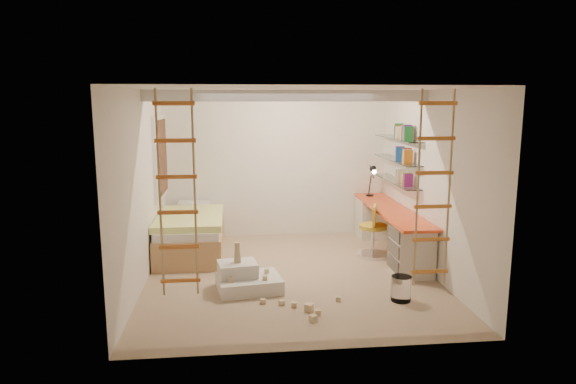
{
  "coord_description": "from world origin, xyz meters",
  "views": [
    {
      "loc": [
        -0.77,
        -6.96,
        2.46
      ],
      "look_at": [
        0.0,
        0.3,
        1.15
      ],
      "focal_mm": 32.0,
      "sensor_mm": 36.0,
      "label": 1
    }
  ],
  "objects": [
    {
      "name": "waste_bin",
      "position": [
        1.27,
        -1.09,
        0.16
      ],
      "size": [
        0.25,
        0.25,
        0.31
      ],
      "primitive_type": "cylinder",
      "color": "white",
      "rests_on": "floor"
    },
    {
      "name": "task_lamp",
      "position": [
        1.67,
        1.82,
        1.14
      ],
      "size": [
        0.14,
        0.36,
        0.57
      ],
      "color": "black",
      "rests_on": "desk"
    },
    {
      "name": "desk",
      "position": [
        1.72,
        0.86,
        0.4
      ],
      "size": [
        0.56,
        2.8,
        0.75
      ],
      "color": "#F24A1C",
      "rests_on": "floor"
    },
    {
      "name": "rope_ladder_left",
      "position": [
        -1.35,
        -1.75,
        1.52
      ],
      "size": [
        0.41,
        0.04,
        2.13
      ],
      "primitive_type": null,
      "color": "#C66121",
      "rests_on": "ceiling"
    },
    {
      "name": "books",
      "position": [
        1.87,
        1.13,
        1.65
      ],
      "size": [
        0.14,
        0.7,
        0.92
      ],
      "color": "#8C1E7F",
      "rests_on": "shelves"
    },
    {
      "name": "window_blind",
      "position": [
        -1.93,
        1.5,
        1.55
      ],
      "size": [
        0.02,
        1.0,
        1.2
      ],
      "primitive_type": "cube",
      "color": "#4C2D1E",
      "rests_on": "window_frame"
    },
    {
      "name": "floor",
      "position": [
        0.0,
        0.0,
        0.0
      ],
      "size": [
        4.5,
        4.5,
        0.0
      ],
      "primitive_type": "plane",
      "color": "tan",
      "rests_on": "ground"
    },
    {
      "name": "bed",
      "position": [
        -1.48,
        1.23,
        0.33
      ],
      "size": [
        1.02,
        2.0,
        0.69
      ],
      "color": "#AD7F51",
      "rests_on": "floor"
    },
    {
      "name": "swivel_chair",
      "position": [
        1.4,
        0.72,
        0.31
      ],
      "size": [
        0.63,
        0.63,
        0.85
      ],
      "color": "#B79323",
      "rests_on": "floor"
    },
    {
      "name": "shelves",
      "position": [
        1.87,
        1.13,
        1.5
      ],
      "size": [
        0.25,
        1.8,
        0.71
      ],
      "color": "white",
      "rests_on": "wall_right"
    },
    {
      "name": "window_frame",
      "position": [
        -1.97,
        1.5,
        1.55
      ],
      "size": [
        0.06,
        1.15,
        1.35
      ],
      "primitive_type": "cube",
      "color": "white",
      "rests_on": "wall_left"
    },
    {
      "name": "rope_ladder_right",
      "position": [
        1.35,
        -1.75,
        1.52
      ],
      "size": [
        0.41,
        0.04,
        2.13
      ],
      "primitive_type": null,
      "color": "orange",
      "rests_on": "ceiling"
    },
    {
      "name": "toy_blocks",
      "position": [
        -0.3,
        -0.9,
        0.19
      ],
      "size": [
        1.39,
        1.24,
        0.63
      ],
      "color": "#CCB284",
      "rests_on": "floor"
    },
    {
      "name": "play_platform",
      "position": [
        -0.64,
        -0.5,
        0.14
      ],
      "size": [
        0.9,
        0.74,
        0.36
      ],
      "color": "silver",
      "rests_on": "floor"
    },
    {
      "name": "ceiling_beam",
      "position": [
        0.0,
        0.3,
        2.52
      ],
      "size": [
        4.0,
        0.18,
        0.16
      ],
      "primitive_type": "cube",
      "color": "white",
      "rests_on": "ceiling"
    }
  ]
}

